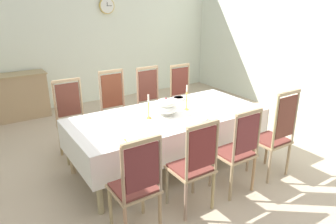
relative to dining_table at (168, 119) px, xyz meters
name	(u,v)px	position (x,y,z in m)	size (l,w,h in m)	color
ground	(173,169)	(0.00, -0.12, -0.72)	(6.71, 7.20, 0.04)	#BBA88D
back_wall	(80,34)	(0.00, 3.51, 0.85)	(6.71, 0.08, 3.11)	silver
right_wall	(328,40)	(3.40, -0.12, 0.85)	(0.08, 7.20, 3.11)	silver
dining_table	(168,119)	(0.00, 0.00, 0.00)	(2.67, 1.21, 0.77)	tan
tablecloth	(168,121)	(0.00, 0.00, -0.03)	(2.69, 1.23, 0.41)	white
chair_south_a	(137,184)	(-1.03, -1.01, -0.13)	(0.44, 0.42, 1.10)	tan
chair_north_a	(73,119)	(-1.03, 1.02, -0.11)	(0.44, 0.42, 1.17)	#9C8F66
chair_south_b	(194,164)	(-0.33, -1.01, -0.13)	(0.44, 0.42, 1.10)	#9C8D6B
chair_north_b	(116,109)	(-0.33, 1.02, -0.09)	(0.44, 0.42, 1.22)	#9E8960
chair_south_c	(238,149)	(0.32, -1.01, -0.13)	(0.44, 0.42, 1.10)	#9E8467
chair_north_c	(152,102)	(0.32, 1.02, -0.10)	(0.44, 0.42, 1.20)	tan
chair_south_d	(275,134)	(1.00, -1.02, -0.09)	(0.44, 0.42, 1.22)	tan
chair_north_d	(184,97)	(1.00, 1.01, -0.11)	(0.44, 0.42, 1.17)	tan
soup_tureen	(166,106)	(-0.04, 0.00, 0.19)	(0.31, 0.31, 0.25)	white
candlestick_west	(149,109)	(-0.31, 0.00, 0.20)	(0.07, 0.07, 0.33)	gold
candlestick_east	(187,100)	(0.31, 0.00, 0.22)	(0.07, 0.07, 0.37)	gold
bowl_near_left	(201,120)	(0.20, -0.45, 0.09)	(0.16, 0.16, 0.04)	white
bowl_near_right	(135,138)	(-0.77, -0.49, 0.09)	(0.15, 0.15, 0.03)	white
bowl_far_left	(179,98)	(0.49, 0.45, 0.10)	(0.18, 0.18, 0.04)	white
spoon_primary	(206,119)	(0.31, -0.43, 0.08)	(0.05, 0.18, 0.01)	gold
spoon_secondary	(126,141)	(-0.87, -0.46, 0.08)	(0.04, 0.18, 0.01)	gold
sideboard	(9,98)	(-1.62, 3.20, -0.25)	(1.44, 0.48, 0.90)	tan
mounted_clock	(107,6)	(0.63, 3.44, 1.43)	(0.35, 0.06, 0.35)	#D1B251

